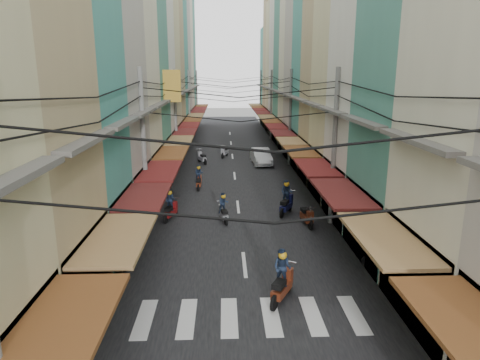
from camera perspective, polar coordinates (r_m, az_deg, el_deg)
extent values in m
plane|color=slate|center=(20.31, 0.31, -8.81)|extent=(160.00, 160.00, 0.00)
cube|color=black|center=(39.49, -0.96, 2.61)|extent=(10.00, 80.00, 0.02)
cube|color=slate|center=(39.88, -10.34, 2.52)|extent=(3.00, 80.00, 0.06)
cube|color=slate|center=(40.15, 8.37, 2.68)|extent=(3.00, 80.00, 0.06)
cube|color=silver|center=(15.18, -12.60, -17.60)|extent=(0.55, 2.40, 0.01)
cube|color=silver|center=(15.00, -7.07, -17.77)|extent=(0.55, 2.40, 0.01)
cube|color=silver|center=(14.95, -1.45, -17.78)|extent=(0.55, 2.40, 0.01)
cube|color=silver|center=(15.02, 4.16, -17.64)|extent=(0.55, 2.40, 0.01)
cube|color=silver|center=(15.23, 9.66, -17.34)|extent=(0.55, 2.40, 0.01)
cube|color=silver|center=(15.56, 14.94, -16.91)|extent=(0.55, 2.40, 0.01)
cube|color=brown|center=(9.72, -22.64, -17.56)|extent=(1.80, 4.34, 0.12)
cube|color=#595651|center=(8.86, -28.42, -0.19)|extent=(0.50, 4.24, 0.15)
cube|color=black|center=(14.73, -21.38, -12.34)|extent=(1.20, 4.52, 3.20)
cube|color=olive|center=(13.75, -15.95, -7.43)|extent=(1.80, 4.33, 0.12)
cube|color=#595651|center=(13.16, -19.59, 4.90)|extent=(0.50, 4.23, 0.15)
cube|color=teal|center=(18.45, -26.46, 18.03)|extent=(6.00, 4.30, 19.25)
cube|color=black|center=(18.68, -16.97, -6.29)|extent=(1.20, 4.13, 3.20)
cube|color=#5C1C1A|center=(17.92, -12.64, -2.16)|extent=(1.80, 3.96, 0.12)
cube|color=#595651|center=(17.47, -15.29, 7.33)|extent=(0.50, 3.87, 0.15)
cube|color=#AEA89F|center=(22.93, -21.73, 19.58)|extent=(6.00, 5.14, 20.93)
cube|color=black|center=(23.04, -14.08, -2.21)|extent=(1.20, 4.94, 3.20)
cube|color=maroon|center=(22.43, -10.54, 1.23)|extent=(1.80, 4.73, 0.12)
cube|color=#595651|center=(22.07, -12.58, 8.82)|extent=(0.50, 4.63, 0.15)
cube|color=beige|center=(27.64, -17.88, 15.15)|extent=(6.00, 4.95, 17.43)
cube|color=black|center=(27.84, -12.02, 0.71)|extent=(1.20, 4.75, 3.20)
cube|color=brown|center=(27.33, -9.06, 3.61)|extent=(1.80, 4.56, 0.12)
cube|color=#595651|center=(27.04, -10.70, 9.84)|extent=(0.50, 4.46, 0.15)
cube|color=#488C7B|center=(32.46, -15.44, 14.09)|extent=(6.00, 4.99, 16.32)
cube|color=black|center=(32.63, -10.58, 2.75)|extent=(1.20, 4.80, 3.20)
cube|color=olive|center=(32.20, -8.04, 5.23)|extent=(1.80, 4.60, 0.12)
cube|color=#595651|center=(31.95, -9.41, 10.53)|extent=(0.50, 4.50, 0.15)
cube|color=silver|center=(37.34, -14.06, 19.17)|extent=(6.00, 4.65, 22.87)
cube|color=black|center=(37.33, -9.54, 4.22)|extent=(1.20, 4.46, 3.20)
cube|color=#5C1C1A|center=(36.95, -7.31, 6.40)|extent=(1.80, 4.27, 0.12)
cube|color=#595651|center=(36.74, -8.49, 11.02)|extent=(0.50, 4.18, 0.15)
cube|color=beige|center=(41.93, -12.61, 17.09)|extent=(6.00, 4.89, 20.58)
cube|color=black|center=(42.00, -8.74, 5.35)|extent=(1.20, 4.70, 3.20)
cube|color=maroon|center=(41.67, -6.75, 7.29)|extent=(1.80, 4.50, 0.12)
cube|color=#595651|center=(41.47, -7.78, 11.39)|extent=(0.50, 4.40, 0.15)
cube|color=tan|center=(46.52, -11.49, 15.50)|extent=(6.00, 4.52, 18.44)
cube|color=black|center=(46.63, -8.10, 6.24)|extent=(1.20, 4.34, 3.20)
cube|color=brown|center=(46.33, -6.30, 7.99)|extent=(1.80, 4.16, 0.12)
cube|color=#595651|center=(46.16, -7.23, 11.68)|extent=(0.50, 4.07, 0.15)
cube|color=teal|center=(51.37, -10.68, 16.61)|extent=(6.00, 5.20, 20.63)
cube|color=black|center=(51.42, -7.57, 6.99)|extent=(1.20, 4.99, 3.20)
cube|color=olive|center=(51.15, -5.93, 8.58)|extent=(1.80, 4.78, 0.12)
cube|color=#595651|center=(50.99, -6.76, 11.92)|extent=(0.50, 4.68, 0.15)
cube|color=#AEA89F|center=(56.47, -9.99, 17.96)|extent=(6.00, 4.94, 23.70)
cube|color=black|center=(56.44, -7.10, 7.64)|extent=(1.20, 4.74, 3.20)
cube|color=#5C1C1A|center=(56.19, -5.60, 9.08)|extent=(1.80, 4.55, 0.12)
cube|color=#595651|center=(56.05, -6.36, 12.13)|extent=(0.50, 4.45, 0.15)
cube|color=beige|center=(61.30, -9.30, 16.46)|extent=(6.00, 4.96, 21.12)
cube|color=black|center=(61.34, -6.72, 8.17)|extent=(1.20, 4.76, 3.20)
cube|color=maroon|center=(61.11, -5.34, 9.50)|extent=(1.80, 4.56, 0.12)
cube|color=#595651|center=(60.98, -6.03, 12.30)|extent=(0.50, 4.46, 0.15)
cube|color=#488C7B|center=(66.24, -8.75, 15.78)|extent=(6.00, 5.04, 19.90)
cube|color=black|center=(66.30, -6.39, 8.62)|extent=(1.20, 4.84, 3.20)
cube|color=brown|center=(66.09, -5.11, 9.85)|extent=(1.80, 4.64, 0.12)
cube|color=#595651|center=(65.97, -5.75, 12.44)|extent=(0.50, 4.54, 0.15)
cube|color=#4E3B12|center=(30.90, -9.05, 12.28)|extent=(1.20, 0.40, 2.20)
cube|color=brown|center=(10.08, 28.81, -17.07)|extent=(1.80, 4.35, 0.12)
cube|color=black|center=(15.12, 23.75, -11.89)|extent=(1.20, 4.78, 3.20)
cube|color=olive|center=(13.99, 18.74, -7.27)|extent=(1.80, 4.58, 0.12)
cube|color=#595651|center=(13.49, 22.34, 4.87)|extent=(0.50, 4.48, 0.15)
cube|color=#488C7B|center=(19.27, 25.62, 11.66)|extent=(6.00, 5.03, 15.08)
cube|color=black|center=(19.36, 17.41, -5.59)|extent=(1.20, 4.83, 3.20)
cube|color=#5C1C1A|center=(18.50, 13.34, -1.69)|extent=(1.80, 4.63, 0.12)
cube|color=#595651|center=(18.12, 15.88, 7.52)|extent=(0.50, 4.53, 0.15)
cube|color=silver|center=(23.92, 20.82, 20.27)|extent=(6.00, 4.79, 21.66)
cube|color=black|center=(23.82, 13.54, -1.65)|extent=(1.20, 4.60, 3.20)
cube|color=maroon|center=(23.12, 10.16, 1.63)|extent=(1.80, 4.41, 0.12)
cube|color=#595651|center=(22.82, 12.11, 9.01)|extent=(0.50, 4.31, 0.15)
cube|color=beige|center=(28.22, 16.94, 18.55)|extent=(6.00, 4.52, 20.74)
cube|color=black|center=(28.18, 11.04, 0.93)|extent=(1.20, 4.34, 3.20)
cube|color=brown|center=(27.59, 8.14, 3.74)|extent=(1.80, 4.16, 0.12)
cube|color=#595651|center=(27.34, 9.72, 9.93)|extent=(0.50, 4.07, 0.15)
cube|color=tan|center=(32.26, 14.00, 12.23)|extent=(6.00, 4.12, 14.13)
cube|color=black|center=(32.31, 9.33, 2.69)|extent=(1.20, 3.96, 3.20)
cube|color=olive|center=(31.80, 6.77, 5.16)|extent=(1.80, 3.79, 0.12)
cube|color=#595651|center=(31.58, 8.11, 10.54)|extent=(0.50, 3.71, 0.15)
cube|color=teal|center=(36.38, 12.28, 15.30)|extent=(6.00, 4.40, 17.68)
cube|color=black|center=(36.42, 8.02, 4.03)|extent=(1.20, 4.23, 3.20)
cube|color=#5C1C1A|center=(35.97, 5.73, 6.23)|extent=(1.80, 4.05, 0.12)
cube|color=#595651|center=(35.78, 6.90, 10.99)|extent=(0.50, 3.96, 0.15)
cube|color=#AEA89F|center=(40.91, 10.84, 18.66)|extent=(6.00, 4.64, 22.59)
cube|color=black|center=(40.82, 6.91, 5.16)|extent=(1.20, 4.45, 3.20)
cube|color=maroon|center=(40.41, 4.86, 7.12)|extent=(1.80, 4.26, 0.12)
cube|color=#595651|center=(40.24, 5.88, 11.36)|extent=(0.50, 4.17, 0.15)
cube|color=beige|center=(45.08, 9.54, 17.43)|extent=(6.00, 4.00, 21.25)
cube|color=black|center=(45.04, 6.06, 6.02)|extent=(1.20, 3.84, 3.20)
cube|color=brown|center=(44.67, 4.18, 7.81)|extent=(1.80, 3.68, 0.12)
cube|color=#595651|center=(44.52, 5.10, 11.64)|extent=(0.50, 3.60, 0.15)
cube|color=#488C7B|center=(49.53, 8.48, 17.78)|extent=(6.00, 5.01, 22.33)
cube|color=black|center=(49.46, 5.32, 6.77)|extent=(1.20, 4.81, 3.20)
cube|color=olive|center=(49.13, 3.60, 8.40)|extent=(1.80, 4.61, 0.12)
cube|color=#595651|center=(48.99, 4.43, 11.88)|extent=(0.50, 4.51, 0.15)
cube|color=silver|center=(54.39, 7.43, 16.10)|extent=(6.00, 5.00, 19.71)
cube|color=black|center=(54.39, 4.64, 7.45)|extent=(1.20, 4.80, 3.20)
cube|color=#5C1C1A|center=(54.09, 3.07, 8.93)|extent=(1.80, 4.60, 0.12)
cube|color=#595651|center=(53.96, 3.82, 12.10)|extent=(0.50, 4.50, 0.15)
cube|color=beige|center=(58.96, 6.62, 14.58)|extent=(6.00, 4.32, 16.86)
cube|color=black|center=(58.99, 4.11, 7.99)|extent=(1.20, 4.15, 3.20)
cube|color=maroon|center=(58.71, 2.66, 9.35)|extent=(1.80, 3.97, 0.12)
cube|color=#595651|center=(58.59, 3.34, 12.27)|extent=(0.50, 3.89, 0.15)
cube|color=tan|center=(63.27, 6.05, 15.97)|extent=(6.00, 4.33, 19.96)
cube|color=black|center=(63.27, 3.68, 8.41)|extent=(1.20, 4.16, 3.20)
cube|color=brown|center=(63.01, 2.32, 9.69)|extent=(1.80, 3.99, 0.12)
cube|color=#595651|center=(62.90, 2.96, 12.41)|extent=(0.50, 3.90, 0.15)
cube|color=teal|center=(67.80, 5.43, 13.48)|extent=(6.00, 4.88, 14.34)
cube|color=black|center=(67.83, 3.28, 8.81)|extent=(1.20, 4.68, 3.20)
cube|color=olive|center=(67.58, 2.02, 9.99)|extent=(1.80, 4.49, 0.12)
cube|color=#595651|center=(67.48, 2.60, 12.53)|extent=(0.50, 4.39, 0.15)
cylinder|color=slate|center=(22.39, -12.68, 3.97)|extent=(0.26, 0.26, 8.20)
cylinder|color=slate|center=(22.75, 12.45, 4.14)|extent=(0.26, 0.26, 8.20)
cylinder|color=slate|center=(37.10, -8.58, 8.10)|extent=(0.26, 0.26, 8.20)
cylinder|color=slate|center=(37.32, 6.71, 8.19)|extent=(0.26, 0.26, 8.20)
cylinder|color=slate|center=(51.98, -6.79, 9.86)|extent=(0.26, 0.26, 8.20)
cylinder|color=slate|center=(52.14, 4.17, 9.93)|extent=(0.26, 0.26, 8.20)
cylinder|color=slate|center=(66.91, -5.79, 10.83)|extent=(0.26, 0.26, 8.20)
cylinder|color=slate|center=(67.03, 2.75, 10.89)|extent=(0.26, 0.26, 8.20)
imported|color=white|center=(38.07, 2.82, 2.14)|extent=(5.04, 2.27, 1.73)
imported|color=black|center=(21.04, 18.19, -8.72)|extent=(1.75, 0.97, 1.14)
cylinder|color=black|center=(24.59, -9.06, -4.21)|extent=(0.10, 0.50, 0.50)
cylinder|color=black|center=(23.41, -9.41, -5.18)|extent=(0.10, 0.50, 0.50)
cube|color=maroon|center=(23.95, -9.25, -4.33)|extent=(0.33, 1.11, 0.27)
cube|color=black|center=(23.63, -9.34, -3.85)|extent=(0.31, 0.53, 0.17)
cube|color=maroon|center=(24.38, -9.12, -3.44)|extent=(0.29, 0.27, 0.53)
imported|color=#1B273F|center=(23.91, -9.26, -4.04)|extent=(0.51, 0.36, 1.28)
sphere|color=gold|center=(23.63, -9.35, -1.81)|extent=(0.27, 0.27, 0.27)
cylinder|color=black|center=(16.42, 5.23, -13.67)|extent=(0.11, 0.57, 0.57)
cylinder|color=black|center=(15.20, 5.93, -16.14)|extent=(0.11, 0.57, 0.57)
cube|color=maroon|center=(15.72, 5.58, -14.30)|extent=(0.37, 1.25, 0.30)
cube|color=black|center=(15.33, 5.75, -13.71)|extent=(0.35, 0.60, 0.20)
cube|color=maroon|center=(16.13, 5.31, -12.51)|extent=(0.33, 0.30, 0.60)
imported|color=#1B273F|center=(15.65, 5.59, -13.85)|extent=(0.57, 0.41, 1.44)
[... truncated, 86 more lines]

